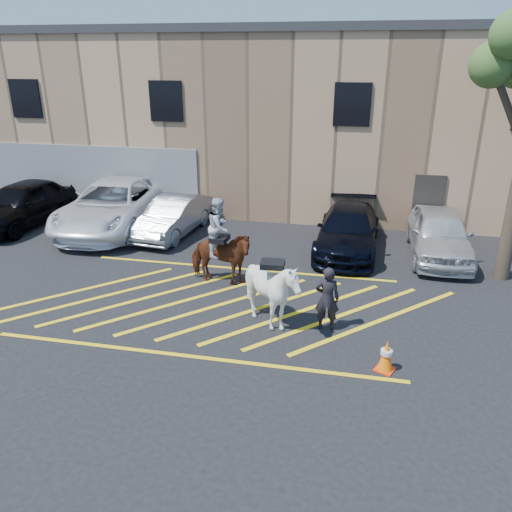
% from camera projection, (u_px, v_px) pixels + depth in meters
% --- Properties ---
extents(ground, '(90.00, 90.00, 0.00)m').
position_uv_depth(ground, '(222.00, 300.00, 13.64)').
color(ground, black).
rests_on(ground, ground).
extents(car_black_suv, '(2.40, 5.18, 1.72)m').
position_uv_depth(car_black_suv, '(23.00, 203.00, 19.43)').
color(car_black_suv, black).
rests_on(car_black_suv, ground).
extents(car_white_pickup, '(3.39, 6.61, 1.79)m').
position_uv_depth(car_white_pickup, '(113.00, 205.00, 19.07)').
color(car_white_pickup, white).
rests_on(car_white_pickup, ground).
extents(car_silver_sedan, '(1.94, 4.31, 1.37)m').
position_uv_depth(car_silver_sedan, '(173.00, 216.00, 18.45)').
color(car_silver_sedan, gray).
rests_on(car_silver_sedan, ground).
extents(car_blue_suv, '(2.19, 4.98, 1.42)m').
position_uv_depth(car_blue_suv, '(348.00, 230.00, 16.93)').
color(car_blue_suv, black).
rests_on(car_blue_suv, ground).
extents(car_white_suv, '(1.89, 4.62, 1.57)m').
position_uv_depth(car_white_suv, '(440.00, 234.00, 16.37)').
color(car_white_suv, silver).
rests_on(car_white_suv, ground).
extents(handler, '(0.61, 0.42, 1.63)m').
position_uv_depth(handler, '(327.00, 299.00, 11.94)').
color(handler, black).
rests_on(handler, ground).
extents(warehouse, '(32.42, 10.20, 7.30)m').
position_uv_depth(warehouse, '(288.00, 115.00, 23.17)').
color(warehouse, tan).
rests_on(warehouse, ground).
extents(hatching_zone, '(12.60, 5.12, 0.01)m').
position_uv_depth(hatching_zone, '(219.00, 305.00, 13.37)').
color(hatching_zone, yellow).
rests_on(hatching_zone, ground).
extents(mounted_bay, '(2.03, 1.07, 2.59)m').
position_uv_depth(mounted_bay, '(220.00, 250.00, 14.25)').
color(mounted_bay, '#592C15').
rests_on(mounted_bay, ground).
extents(saddled_white, '(1.59, 1.76, 1.86)m').
position_uv_depth(saddled_white, '(272.00, 292.00, 12.01)').
color(saddled_white, white).
rests_on(saddled_white, ground).
extents(traffic_cone, '(0.50, 0.50, 0.73)m').
position_uv_depth(traffic_cone, '(386.00, 355.00, 10.49)').
color(traffic_cone, '#F8330A').
rests_on(traffic_cone, ground).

